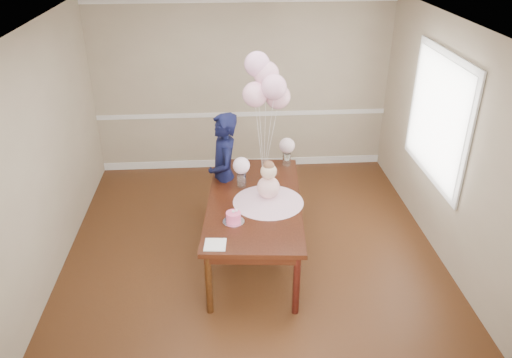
% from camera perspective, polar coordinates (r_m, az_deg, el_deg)
% --- Properties ---
extents(floor, '(4.50, 5.00, 0.00)m').
position_cam_1_polar(floor, '(6.10, -0.34, -8.92)').
color(floor, '#371C0D').
rests_on(floor, ground).
extents(ceiling, '(4.50, 5.00, 0.02)m').
position_cam_1_polar(ceiling, '(4.98, -0.44, 16.80)').
color(ceiling, white).
rests_on(ceiling, wall_back).
extents(wall_back, '(4.50, 0.02, 2.70)m').
position_cam_1_polar(wall_back, '(7.73, -1.59, 10.55)').
color(wall_back, tan).
rests_on(wall_back, floor).
extents(wall_front, '(4.50, 0.02, 2.70)m').
position_cam_1_polar(wall_front, '(3.33, 2.47, -16.12)').
color(wall_front, tan).
rests_on(wall_front, floor).
extents(wall_left, '(0.02, 5.00, 2.70)m').
position_cam_1_polar(wall_left, '(5.73, -23.45, 1.72)').
color(wall_left, tan).
rests_on(wall_left, floor).
extents(wall_right, '(0.02, 5.00, 2.70)m').
position_cam_1_polar(wall_right, '(5.97, 21.75, 3.07)').
color(wall_right, tan).
rests_on(wall_right, floor).
extents(chair_rail_trim, '(4.50, 0.02, 0.07)m').
position_cam_1_polar(chair_rail_trim, '(7.87, -1.54, 7.40)').
color(chair_rail_trim, white).
rests_on(chair_rail_trim, wall_back).
extents(baseboard_trim, '(4.50, 0.02, 0.12)m').
position_cam_1_polar(baseboard_trim, '(8.20, -1.47, 1.90)').
color(baseboard_trim, white).
rests_on(baseboard_trim, floor).
extents(window_frame, '(0.02, 1.66, 1.56)m').
position_cam_1_polar(window_frame, '(6.30, 20.10, 6.65)').
color(window_frame, white).
rests_on(window_frame, wall_right).
extents(window_blinds, '(0.01, 1.50, 1.40)m').
position_cam_1_polar(window_blinds, '(6.30, 19.95, 6.65)').
color(window_blinds, white).
rests_on(window_blinds, wall_right).
extents(dining_table_top, '(1.23, 2.19, 0.05)m').
position_cam_1_polar(dining_table_top, '(5.71, -0.19, -2.58)').
color(dining_table_top, black).
rests_on(dining_table_top, table_leg_fl).
extents(table_apron, '(1.12, 2.07, 0.11)m').
position_cam_1_polar(table_apron, '(5.75, -0.19, -3.25)').
color(table_apron, black).
rests_on(table_apron, table_leg_fl).
extents(table_leg_fl, '(0.08, 0.08, 0.74)m').
position_cam_1_polar(table_leg_fl, '(5.17, -5.41, -11.80)').
color(table_leg_fl, black).
rests_on(table_leg_fl, floor).
extents(table_leg_fr, '(0.08, 0.08, 0.74)m').
position_cam_1_polar(table_leg_fr, '(5.15, 4.65, -11.91)').
color(table_leg_fr, black).
rests_on(table_leg_fr, floor).
extents(table_leg_bl, '(0.08, 0.08, 0.74)m').
position_cam_1_polar(table_leg_bl, '(6.76, -3.79, -1.25)').
color(table_leg_bl, black).
rests_on(table_leg_bl, floor).
extents(table_leg_br, '(0.08, 0.08, 0.74)m').
position_cam_1_polar(table_leg_br, '(6.75, 3.72, -1.31)').
color(table_leg_br, black).
rests_on(table_leg_br, floor).
extents(baby_skirt, '(0.87, 0.87, 0.11)m').
position_cam_1_polar(baby_skirt, '(5.62, 1.41, -2.17)').
color(baby_skirt, '#E0A5BE').
rests_on(baby_skirt, dining_table_top).
extents(baby_torso, '(0.25, 0.25, 0.25)m').
position_cam_1_polar(baby_torso, '(5.55, 1.43, -0.94)').
color(baby_torso, '#FFA1C9').
rests_on(baby_torso, baby_skirt).
extents(baby_head, '(0.18, 0.18, 0.18)m').
position_cam_1_polar(baby_head, '(5.46, 1.45, 0.89)').
color(baby_head, beige).
rests_on(baby_head, baby_torso).
extents(baby_hair, '(0.13, 0.13, 0.13)m').
position_cam_1_polar(baby_hair, '(5.43, 1.46, 1.49)').
color(baby_hair, brown).
rests_on(baby_hair, baby_head).
extents(cake_platter, '(0.25, 0.25, 0.01)m').
position_cam_1_polar(cake_platter, '(5.29, -2.58, -4.88)').
color(cake_platter, silver).
rests_on(cake_platter, dining_table_top).
extents(birthday_cake, '(0.17, 0.17, 0.11)m').
position_cam_1_polar(birthday_cake, '(5.26, -2.59, -4.36)').
color(birthday_cake, '#FF5089').
rests_on(birthday_cake, cake_platter).
extents(cake_flower_a, '(0.03, 0.03, 0.03)m').
position_cam_1_polar(cake_flower_a, '(5.23, -2.61, -3.72)').
color(cake_flower_a, white).
rests_on(cake_flower_a, birthday_cake).
extents(cake_flower_b, '(0.03, 0.03, 0.03)m').
position_cam_1_polar(cake_flower_b, '(5.24, -2.25, -3.61)').
color(cake_flower_b, white).
rests_on(cake_flower_b, birthday_cake).
extents(rose_vase_near, '(0.11, 0.11, 0.17)m').
position_cam_1_polar(rose_vase_near, '(5.93, -1.66, -0.09)').
color(rose_vase_near, white).
rests_on(rose_vase_near, dining_table_top).
extents(roses_near, '(0.20, 0.20, 0.20)m').
position_cam_1_polar(roses_near, '(5.84, -1.69, 1.55)').
color(roses_near, white).
rests_on(roses_near, rose_vase_near).
extents(rose_vase_far, '(0.11, 0.11, 0.17)m').
position_cam_1_polar(rose_vase_far, '(6.45, 3.51, 2.30)').
color(rose_vase_far, white).
rests_on(rose_vase_far, dining_table_top).
extents(roses_far, '(0.20, 0.20, 0.20)m').
position_cam_1_polar(roses_far, '(6.37, 3.56, 3.83)').
color(roses_far, beige).
rests_on(roses_far, rose_vase_far).
extents(napkin, '(0.23, 0.23, 0.01)m').
position_cam_1_polar(napkin, '(4.96, -4.69, -7.48)').
color(napkin, white).
rests_on(napkin, dining_table_top).
extents(balloon_weight, '(0.05, 0.05, 0.02)m').
position_cam_1_polar(balloon_weight, '(6.19, 0.88, 0.44)').
color(balloon_weight, '#B5B5BA').
rests_on(balloon_weight, dining_table_top).
extents(balloon_a, '(0.29, 0.29, 0.29)m').
position_cam_1_polar(balloon_a, '(5.79, -0.10, 9.64)').
color(balloon_a, '#FFB4CA').
rests_on(balloon_a, balloon_ribbon_a).
extents(balloon_b, '(0.29, 0.29, 0.29)m').
position_cam_1_polar(balloon_b, '(5.70, 2.04, 10.46)').
color(balloon_b, '#ECA7C5').
rests_on(balloon_b, balloon_ribbon_b).
extents(balloon_c, '(0.29, 0.29, 0.29)m').
position_cam_1_polar(balloon_c, '(5.82, 1.19, 11.93)').
color(balloon_c, '#E5A2B9').
rests_on(balloon_c, balloon_ribbon_c).
extents(balloon_d, '(0.29, 0.29, 0.29)m').
position_cam_1_polar(balloon_d, '(5.82, 0.13, 12.99)').
color(balloon_d, '#EBA6CB').
rests_on(balloon_d, balloon_ribbon_d).
extents(balloon_e, '(0.29, 0.29, 0.29)m').
position_cam_1_polar(balloon_e, '(5.88, 2.51, 9.39)').
color(balloon_e, '#E9A5B7').
rests_on(balloon_e, balloon_ribbon_e).
extents(balloon_ribbon_a, '(0.10, 0.01, 0.88)m').
position_cam_1_polar(balloon_ribbon_a, '(6.00, 0.41, 4.19)').
color(balloon_ribbon_a, white).
rests_on(balloon_ribbon_a, balloon_weight).
extents(balloon_ribbon_b, '(0.10, 0.06, 0.98)m').
position_cam_1_polar(balloon_ribbon_b, '(5.96, 1.42, 4.54)').
color(balloon_ribbon_b, white).
rests_on(balloon_ribbon_b, balloon_weight).
extents(balloon_ribbon_c, '(0.03, 0.10, 1.09)m').
position_cam_1_polar(balloon_ribbon_c, '(6.01, 1.02, 5.31)').
color(balloon_ribbon_c, white).
rests_on(balloon_ribbon_c, balloon_weight).
extents(balloon_ribbon_d, '(0.08, 0.12, 1.19)m').
position_cam_1_polar(balloon_ribbon_d, '(6.00, 0.52, 5.81)').
color(balloon_ribbon_d, white).
rests_on(balloon_ribbon_d, balloon_weight).
extents(balloon_ribbon_e, '(0.15, 0.06, 0.82)m').
position_cam_1_polar(balloon_ribbon_e, '(6.05, 1.66, 4.11)').
color(balloon_ribbon_e, white).
rests_on(balloon_ribbon_e, balloon_weight).
extents(dining_chair_seat, '(0.52, 0.52, 0.05)m').
position_cam_1_polar(dining_chair_seat, '(6.64, -2.20, -1.29)').
color(dining_chair_seat, '#331C0E').
rests_on(dining_chair_seat, chair_leg_fl).
extents(chair_leg_fl, '(0.05, 0.05, 0.40)m').
position_cam_1_polar(chair_leg_fl, '(6.57, -3.00, -3.88)').
color(chair_leg_fl, '#38150F').
rests_on(chair_leg_fl, floor).
extents(chair_leg_fr, '(0.05, 0.05, 0.40)m').
position_cam_1_polar(chair_leg_fr, '(6.67, -0.30, -3.30)').
color(chair_leg_fr, '#32170D').
rests_on(chair_leg_fr, floor).
extents(chair_leg_bl, '(0.05, 0.05, 0.40)m').
position_cam_1_polar(chair_leg_bl, '(6.84, -3.97, -2.52)').
color(chair_leg_bl, '#3E1810').
rests_on(chair_leg_bl, floor).
extents(chair_leg_br, '(0.05, 0.05, 0.40)m').
position_cam_1_polar(chair_leg_br, '(6.94, -1.37, -1.98)').
color(chair_leg_br, '#3A170F').
rests_on(chair_leg_br, floor).
extents(chair_back_post_l, '(0.05, 0.05, 0.52)m').
position_cam_1_polar(chair_back_post_l, '(6.32, -3.27, -0.16)').
color(chair_back_post_l, '#361D0E').
rests_on(chair_back_post_l, dining_chair_seat).
extents(chair_back_post_r, '(0.05, 0.05, 0.52)m').
position_cam_1_polar(chair_back_post_r, '(6.60, -4.26, 1.10)').
color(chair_back_post_r, '#341B0E').
rests_on(chair_back_post_r, dining_chair_seat).
extents(chair_slat_low, '(0.15, 0.36, 0.05)m').
position_cam_1_polar(chair_slat_low, '(6.51, -3.75, -0.39)').
color(chair_slat_low, '#38150F').
rests_on(chair_slat_low, dining_chair_seat).
extents(chair_slat_mid, '(0.15, 0.36, 0.05)m').
position_cam_1_polar(chair_slat_mid, '(6.44, -3.79, 0.77)').
color(chair_slat_mid, '#3B1B10').
rests_on(chair_slat_mid, dining_chair_seat).
extents(chair_slat_top, '(0.15, 0.36, 0.05)m').
position_cam_1_polar(chair_slat_top, '(6.38, -3.83, 1.96)').
color(chair_slat_top, black).
rests_on(chair_slat_top, dining_chair_seat).
extents(woman, '(0.47, 0.64, 1.62)m').
position_cam_1_polar(woman, '(6.18, -3.67, 0.39)').
color(woman, black).
rests_on(woman, floor).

